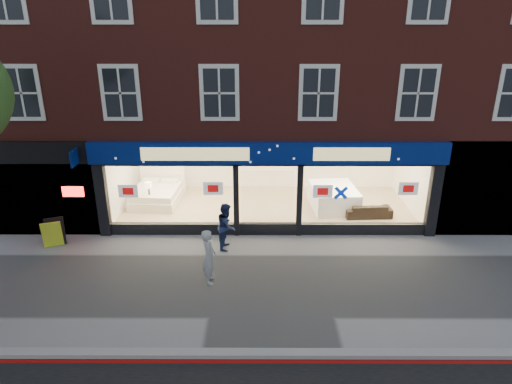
{
  "coord_description": "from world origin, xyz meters",
  "views": [
    {
      "loc": [
        -0.35,
        -10.94,
        7.04
      ],
      "look_at": [
        -0.39,
        2.5,
        1.77
      ],
      "focal_mm": 32.0,
      "sensor_mm": 36.0,
      "label": 1
    }
  ],
  "objects_px": {
    "mattress_stack": "(333,197)",
    "a_board": "(54,233)",
    "display_bed": "(157,193)",
    "sofa": "(368,210)",
    "pedestrian_blue": "(227,226)",
    "pedestrian_grey": "(209,257)"
  },
  "relations": [
    {
      "from": "mattress_stack",
      "to": "a_board",
      "type": "distance_m",
      "value": 9.92
    },
    {
      "from": "a_board",
      "to": "pedestrian_grey",
      "type": "height_order",
      "value": "pedestrian_grey"
    },
    {
      "from": "a_board",
      "to": "mattress_stack",
      "type": "bearing_deg",
      "value": -2.13
    },
    {
      "from": "display_bed",
      "to": "pedestrian_blue",
      "type": "relative_size",
      "value": 1.49
    },
    {
      "from": "display_bed",
      "to": "pedestrian_blue",
      "type": "xyz_separation_m",
      "value": [
        2.97,
        -3.6,
        0.32
      ]
    },
    {
      "from": "sofa",
      "to": "pedestrian_grey",
      "type": "distance_m",
      "value": 6.87
    },
    {
      "from": "display_bed",
      "to": "pedestrian_grey",
      "type": "bearing_deg",
      "value": -61.14
    },
    {
      "from": "pedestrian_blue",
      "to": "pedestrian_grey",
      "type": "bearing_deg",
      "value": 175.38
    },
    {
      "from": "sofa",
      "to": "a_board",
      "type": "relative_size",
      "value": 1.79
    },
    {
      "from": "pedestrian_grey",
      "to": "mattress_stack",
      "type": "bearing_deg",
      "value": -48.68
    },
    {
      "from": "display_bed",
      "to": "pedestrian_grey",
      "type": "relative_size",
      "value": 1.42
    },
    {
      "from": "mattress_stack",
      "to": "pedestrian_blue",
      "type": "distance_m",
      "value": 4.96
    },
    {
      "from": "sofa",
      "to": "pedestrian_grey",
      "type": "height_order",
      "value": "pedestrian_grey"
    },
    {
      "from": "display_bed",
      "to": "pedestrian_grey",
      "type": "distance_m",
      "value": 6.21
    },
    {
      "from": "a_board",
      "to": "sofa",
      "type": "bearing_deg",
      "value": -8.27
    },
    {
      "from": "display_bed",
      "to": "sofa",
      "type": "distance_m",
      "value": 8.11
    },
    {
      "from": "mattress_stack",
      "to": "pedestrian_blue",
      "type": "relative_size",
      "value": 1.43
    },
    {
      "from": "pedestrian_grey",
      "to": "pedestrian_blue",
      "type": "height_order",
      "value": "pedestrian_grey"
    },
    {
      "from": "mattress_stack",
      "to": "a_board",
      "type": "xyz_separation_m",
      "value": [
        -9.46,
        -3.0,
        -0.03
      ]
    },
    {
      "from": "display_bed",
      "to": "a_board",
      "type": "height_order",
      "value": "display_bed"
    },
    {
      "from": "sofa",
      "to": "pedestrian_blue",
      "type": "relative_size",
      "value": 1.1
    },
    {
      "from": "display_bed",
      "to": "mattress_stack",
      "type": "height_order",
      "value": "display_bed"
    }
  ]
}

